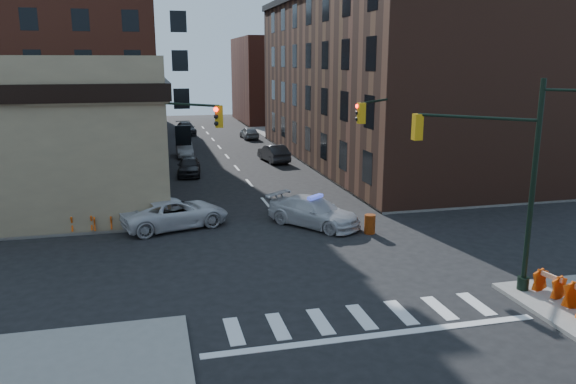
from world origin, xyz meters
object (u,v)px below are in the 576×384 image
parked_car_wfar (184,150)px  barrel_bank (194,219)px  police_car (314,212)px  pickup (175,213)px  parked_car_wnear (189,166)px  parked_car_enear (274,153)px  barrel_road (370,224)px  barricade_nw_a (103,222)px  pedestrian_a (110,203)px  pedestrian_b (124,199)px

parked_car_wfar → barrel_bank: size_ratio=4.24×
police_car → pickup: pickup is taller
pickup → parked_car_wnear: size_ratio=1.33×
parked_car_enear → barrel_bank: (-8.46, -18.61, -0.29)m
barrel_road → barricade_nw_a: 13.87m
parked_car_enear → barrel_road: bearing=84.0°
pickup → barrel_bank: size_ratio=5.93×
parked_car_wnear → parked_car_enear: parked_car_enear is taller
barrel_bank → police_car: bearing=-11.4°
police_car → parked_car_wnear: 16.56m
pickup → barrel_road: 10.36m
pickup → pedestrian_a: size_ratio=3.65×
pickup → barrel_road: (9.74, -3.52, -0.29)m
parked_car_wfar → barricade_nw_a: 23.76m
parked_car_wnear → barricade_nw_a: bearing=-105.5°
parked_car_wfar → parked_car_wnear: bearing=-91.6°
parked_car_wnear → pedestrian_a: size_ratio=2.74×
barricade_nw_a → parked_car_enear: bearing=49.5°
parked_car_wnear → pedestrian_a: 12.64m
parked_car_wfar → pickup: bearing=-95.1°
pedestrian_b → barrel_bank: (3.66, -2.77, -0.66)m
police_car → barricade_nw_a: 11.11m
pedestrian_a → police_car: bearing=-4.2°
police_car → pickup: (-7.32, 1.47, 0.01)m
pickup → pedestrian_b: (-2.68, 2.57, 0.35)m
parked_car_enear → police_car: bearing=77.1°
parked_car_enear → barrel_road: parked_car_enear is taller
barrel_road → police_car: bearing=139.8°
pickup → parked_car_wfar: 23.07m
pedestrian_a → barrel_road: size_ratio=1.55×
pedestrian_a → pedestrian_b: size_ratio=0.79×
parked_car_wnear → pickup: bearing=-91.6°
parked_car_wfar → pedestrian_b: size_ratio=2.06×
pickup → barricade_nw_a: pickup is taller
police_car → pedestrian_a: pedestrian_a is taller
pedestrian_a → pedestrian_b: bearing=15.3°
pickup → barrel_bank: bearing=-118.2°
pedestrian_b → parked_car_wfar: bearing=72.8°
barrel_bank → parked_car_wnear: bearing=87.0°
pedestrian_a → barricade_nw_a: (-0.25, -2.68, -0.37)m
parked_car_wnear → pedestrian_a: bearing=-108.8°
police_car → barricade_nw_a: bearing=134.8°
parked_car_wnear → barricade_nw_a: (-5.43, -14.21, -0.17)m
barrel_bank → pedestrian_b: bearing=142.9°
parked_car_wnear → barricade_nw_a: 15.22m
barrel_road → barrel_bank: (-8.76, 3.32, -0.02)m
barrel_bank → barrel_road: bearing=-20.7°
police_car → parked_car_enear: (2.12, 19.88, -0.01)m
parked_car_wnear → barrel_road: size_ratio=4.26×
police_car → barrel_bank: size_ratio=5.57×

